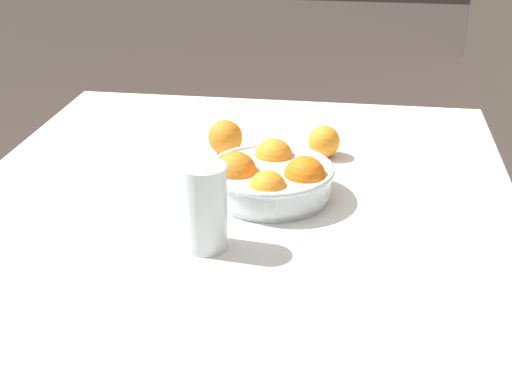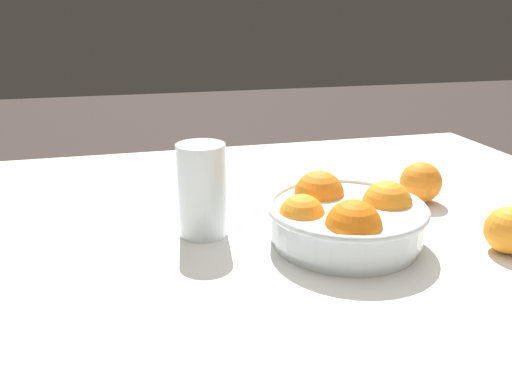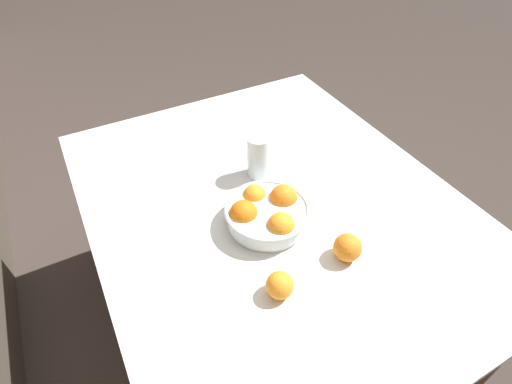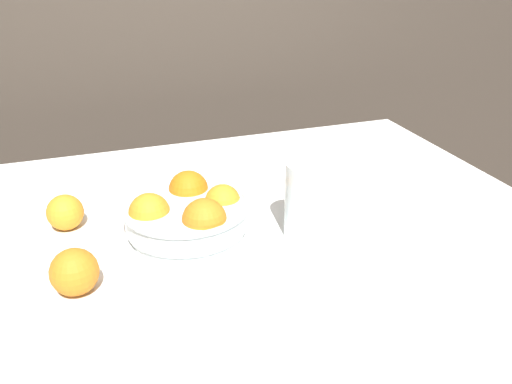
% 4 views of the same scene
% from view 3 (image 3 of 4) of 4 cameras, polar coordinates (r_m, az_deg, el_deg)
% --- Properties ---
extents(ground_plane, '(12.00, 12.00, 0.00)m').
position_cam_3_polar(ground_plane, '(1.81, 1.86, -17.36)').
color(ground_plane, '#3D332D').
extents(dining_table, '(1.36, 1.09, 0.70)m').
position_cam_3_polar(dining_table, '(1.30, 2.49, -3.19)').
color(dining_table, white).
rests_on(dining_table, ground_plane).
extents(fruit_bowl, '(0.25, 0.25, 0.10)m').
position_cam_3_polar(fruit_bowl, '(1.16, 1.56, -2.99)').
color(fruit_bowl, silver).
rests_on(fruit_bowl, dining_table).
extents(juice_glass, '(0.08, 0.08, 0.15)m').
position_cam_3_polar(juice_glass, '(1.31, 0.39, 4.86)').
color(juice_glass, '#F4A314').
rests_on(juice_glass, dining_table).
extents(orange_loose_near_bowl, '(0.07, 0.07, 0.07)m').
position_cam_3_polar(orange_loose_near_bowl, '(1.01, 3.42, -13.15)').
color(orange_loose_near_bowl, orange).
rests_on(orange_loose_near_bowl, dining_table).
extents(orange_loose_front, '(0.08, 0.08, 0.08)m').
position_cam_3_polar(orange_loose_front, '(1.10, 12.94, -7.73)').
color(orange_loose_front, orange).
rests_on(orange_loose_front, dining_table).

